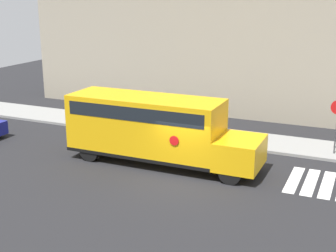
# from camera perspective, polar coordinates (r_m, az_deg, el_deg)

# --- Properties ---
(ground_plane) EXTENTS (60.00, 60.00, 0.00)m
(ground_plane) POSITION_cam_1_polar(r_m,az_deg,el_deg) (20.81, 1.46, -6.50)
(ground_plane) COLOR black
(sidewalk_strip) EXTENTS (44.00, 3.00, 0.15)m
(sidewalk_strip) POSITION_cam_1_polar(r_m,az_deg,el_deg) (26.56, 6.83, -1.38)
(sidewalk_strip) COLOR gray
(sidewalk_strip) RESTS_ON ground
(building_backdrop) EXTENTS (32.00, 4.00, 13.04)m
(building_backdrop) POSITION_cam_1_polar(r_m,az_deg,el_deg) (31.67, 10.81, 13.14)
(building_backdrop) COLOR #9E937F
(building_backdrop) RESTS_ON ground
(crosswalk_stripes) EXTENTS (4.00, 3.20, 0.01)m
(crosswalk_stripes) POSITION_cam_1_polar(r_m,az_deg,el_deg) (21.35, 19.79, -6.88)
(crosswalk_stripes) COLOR white
(crosswalk_stripes) RESTS_ON ground
(school_bus) EXTENTS (9.36, 2.57, 3.21)m
(school_bus) POSITION_cam_1_polar(r_m,az_deg,el_deg) (22.24, -1.81, -0.04)
(school_bus) COLOR #EAA80F
(school_bus) RESTS_ON ground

